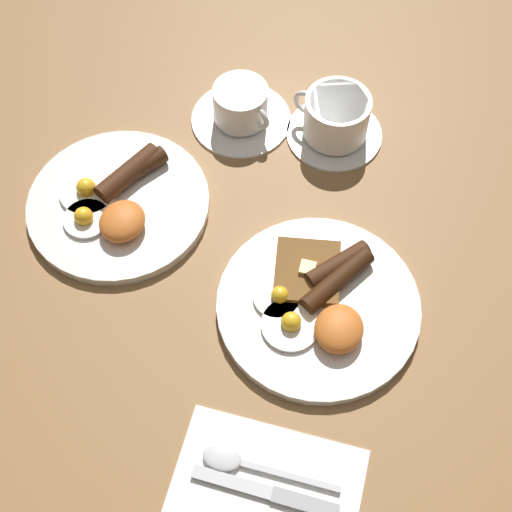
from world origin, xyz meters
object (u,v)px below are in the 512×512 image
Objects in this scene: teacup_near at (336,119)px; spoon at (237,462)px; knife at (273,494)px; teacup_far at (241,108)px; breakfast_plate_near at (319,303)px; breakfast_plate_far at (118,202)px.

teacup_near is 0.51m from spoon.
teacup_near reaches higher than knife.
knife is at bearing 153.78° from spoon.
knife is (-0.51, -0.22, -0.02)m from teacup_far.
spoon is at bearing -161.20° from teacup_far.
breakfast_plate_near is 1.83× the size of teacup_near.
breakfast_plate_far is 1.78× the size of teacup_near.
spoon is at bearing 171.78° from breakfast_plate_near.
teacup_near is at bearing 11.65° from breakfast_plate_near.
knife is 0.05m from spoon.
teacup_far is 0.89× the size of knife.
breakfast_plate_near is 0.32m from breakfast_plate_far.
teacup_near is at bearing -90.80° from spoon.
breakfast_plate_far is 1.57× the size of spoon.
teacup_far is at bearing 97.37° from teacup_near.
teacup_far is at bearing -74.99° from spoon.
knife is (-0.31, -0.33, -0.01)m from breakfast_plate_far.
breakfast_plate_near is at bearing -101.23° from breakfast_plate_far.
teacup_far is at bearing 36.68° from breakfast_plate_near.
breakfast_plate_near is 1.74× the size of teacup_far.
breakfast_plate_far is (0.06, 0.31, -0.00)m from breakfast_plate_near.
spoon is (0.02, 0.05, 0.00)m from knife.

